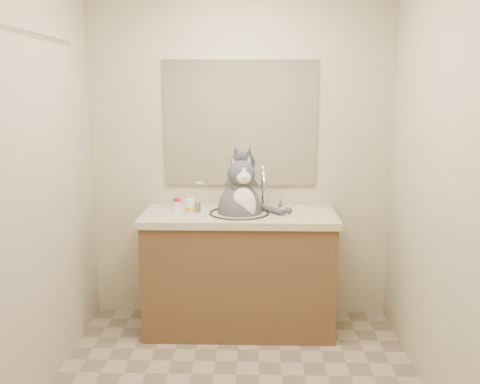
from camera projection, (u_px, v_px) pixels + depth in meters
The scene contains 8 objects.
room at pixel (234, 188), 2.69m from camera, with size 2.22×2.52×2.42m.
vanity at pixel (239, 269), 3.78m from camera, with size 1.34×0.59×1.12m.
mirror at pixel (240, 123), 3.85m from camera, with size 1.10×0.02×0.90m, color white.
shower_curtain at pixel (38, 215), 2.84m from camera, with size 0.02×1.30×1.93m.
cat at pixel (241, 207), 3.70m from camera, with size 0.51×0.41×0.62m.
pill_bottle_redcap at pixel (177, 205), 3.73m from camera, with size 0.06×0.06×0.09m.
pill_bottle_orange at pixel (190, 207), 3.62m from camera, with size 0.07×0.07×0.11m.
grey_canister at pixel (198, 207), 3.72m from camera, with size 0.05×0.05×0.07m.
Camera 1 is at (0.10, -2.64, 1.68)m, focal length 40.00 mm.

